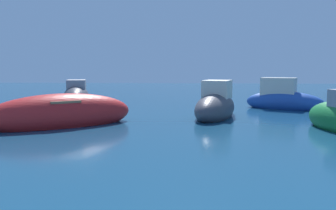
{
  "coord_description": "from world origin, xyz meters",
  "views": [
    {
      "loc": [
        -5.68,
        -4.94,
        2.15
      ],
      "look_at": [
        -6.72,
        11.02,
        0.39
      ],
      "focal_mm": 37.87,
      "sensor_mm": 36.0,
      "label": 1
    }
  ],
  "objects_px": {
    "moored_boat_2": "(62,114)",
    "moored_boat_4": "(215,106)",
    "moored_boat_1": "(283,100)",
    "moored_boat_3": "(76,96)"
  },
  "relations": [
    {
      "from": "moored_boat_1",
      "to": "moored_boat_3",
      "type": "height_order",
      "value": "moored_boat_1"
    },
    {
      "from": "moored_boat_4",
      "to": "moored_boat_1",
      "type": "bearing_deg",
      "value": 147.6
    },
    {
      "from": "moored_boat_2",
      "to": "moored_boat_3",
      "type": "xyz_separation_m",
      "value": [
        -1.97,
        7.67,
        0.02
      ]
    },
    {
      "from": "moored_boat_3",
      "to": "moored_boat_4",
      "type": "bearing_deg",
      "value": 42.1
    },
    {
      "from": "moored_boat_1",
      "to": "moored_boat_4",
      "type": "bearing_deg",
      "value": -112.61
    },
    {
      "from": "moored_boat_2",
      "to": "moored_boat_4",
      "type": "distance_m",
      "value": 6.28
    },
    {
      "from": "moored_boat_1",
      "to": "moored_boat_3",
      "type": "distance_m",
      "value": 11.46
    },
    {
      "from": "moored_boat_3",
      "to": "moored_boat_2",
      "type": "bearing_deg",
      "value": -0.12
    },
    {
      "from": "moored_boat_2",
      "to": "moored_boat_4",
      "type": "relative_size",
      "value": 1.25
    },
    {
      "from": "moored_boat_2",
      "to": "moored_boat_4",
      "type": "xyz_separation_m",
      "value": [
        5.71,
        2.6,
        0.04
      ]
    }
  ]
}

